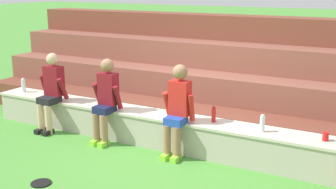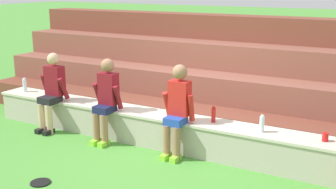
{
  "view_description": "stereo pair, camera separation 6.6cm",
  "coord_description": "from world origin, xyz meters",
  "px_view_note": "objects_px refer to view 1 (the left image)",
  "views": [
    {
      "loc": [
        3.14,
        -5.5,
        2.58
      ],
      "look_at": [
        0.01,
        0.25,
        0.87
      ],
      "focal_mm": 46.03,
      "sensor_mm": 36.0,
      "label": 1
    },
    {
      "loc": [
        3.2,
        -5.47,
        2.58
      ],
      "look_at": [
        0.01,
        0.25,
        0.87
      ],
      "focal_mm": 46.03,
      "sensor_mm": 36.0,
      "label": 2
    }
  ],
  "objects_px": {
    "frisbee": "(41,183)",
    "person_center": "(178,108)",
    "water_bottle_mid_right": "(214,115)",
    "person_left_of_center": "(106,98)",
    "water_bottle_near_left": "(23,85)",
    "person_far_left": "(51,90)",
    "plastic_cup_right_end": "(46,93)",
    "water_bottle_mid_left": "(262,124)",
    "plastic_cup_left_end": "(326,137)"
  },
  "relations": [
    {
      "from": "frisbee",
      "to": "person_center",
      "type": "bearing_deg",
      "value": 56.76
    },
    {
      "from": "person_center",
      "to": "water_bottle_mid_right",
      "type": "xyz_separation_m",
      "value": [
        0.46,
        0.3,
        -0.12
      ]
    },
    {
      "from": "person_left_of_center",
      "to": "water_bottle_mid_right",
      "type": "relative_size",
      "value": 5.58
    },
    {
      "from": "water_bottle_mid_right",
      "to": "water_bottle_near_left",
      "type": "bearing_deg",
      "value": -179.32
    },
    {
      "from": "person_far_left",
      "to": "plastic_cup_right_end",
      "type": "distance_m",
      "value": 0.48
    },
    {
      "from": "water_bottle_mid_left",
      "to": "plastic_cup_left_end",
      "type": "distance_m",
      "value": 0.86
    },
    {
      "from": "water_bottle_near_left",
      "to": "frisbee",
      "type": "relative_size",
      "value": 1.02
    },
    {
      "from": "plastic_cup_left_end",
      "to": "frisbee",
      "type": "distance_m",
      "value": 3.84
    },
    {
      "from": "plastic_cup_left_end",
      "to": "frisbee",
      "type": "height_order",
      "value": "plastic_cup_left_end"
    },
    {
      "from": "plastic_cup_right_end",
      "to": "frisbee",
      "type": "relative_size",
      "value": 0.43
    },
    {
      "from": "person_far_left",
      "to": "plastic_cup_right_end",
      "type": "relative_size",
      "value": 12.13
    },
    {
      "from": "person_left_of_center",
      "to": "water_bottle_mid_left",
      "type": "xyz_separation_m",
      "value": [
        2.54,
        0.25,
        -0.1
      ]
    },
    {
      "from": "person_far_left",
      "to": "water_bottle_near_left",
      "type": "relative_size",
      "value": 5.06
    },
    {
      "from": "water_bottle_mid_left",
      "to": "frisbee",
      "type": "relative_size",
      "value": 0.94
    },
    {
      "from": "water_bottle_near_left",
      "to": "plastic_cup_right_end",
      "type": "xyz_separation_m",
      "value": [
        0.59,
        -0.03,
        -0.07
      ]
    },
    {
      "from": "person_far_left",
      "to": "frisbee",
      "type": "height_order",
      "value": "person_far_left"
    },
    {
      "from": "plastic_cup_right_end",
      "to": "water_bottle_near_left",
      "type": "bearing_deg",
      "value": 177.21
    },
    {
      "from": "water_bottle_mid_right",
      "to": "frisbee",
      "type": "relative_size",
      "value": 0.93
    },
    {
      "from": "person_left_of_center",
      "to": "plastic_cup_left_end",
      "type": "xyz_separation_m",
      "value": [
        3.39,
        0.31,
        -0.16
      ]
    },
    {
      "from": "plastic_cup_right_end",
      "to": "person_left_of_center",
      "type": "bearing_deg",
      "value": -9.17
    },
    {
      "from": "person_far_left",
      "to": "water_bottle_near_left",
      "type": "bearing_deg",
      "value": 164.3
    },
    {
      "from": "person_far_left",
      "to": "person_center",
      "type": "distance_m",
      "value": 2.5
    },
    {
      "from": "person_far_left",
      "to": "water_bottle_mid_left",
      "type": "bearing_deg",
      "value": 3.7
    },
    {
      "from": "person_far_left",
      "to": "person_center",
      "type": "relative_size",
      "value": 0.99
    },
    {
      "from": "person_left_of_center",
      "to": "water_bottle_near_left",
      "type": "xyz_separation_m",
      "value": [
        -2.17,
        0.28,
        -0.09
      ]
    },
    {
      "from": "water_bottle_mid_right",
      "to": "plastic_cup_right_end",
      "type": "height_order",
      "value": "water_bottle_mid_right"
    },
    {
      "from": "person_center",
      "to": "water_bottle_mid_left",
      "type": "xyz_separation_m",
      "value": [
        1.24,
        0.22,
        -0.12
      ]
    },
    {
      "from": "plastic_cup_right_end",
      "to": "frisbee",
      "type": "bearing_deg",
      "value": -48.15
    },
    {
      "from": "water_bottle_near_left",
      "to": "water_bottle_mid_left",
      "type": "bearing_deg",
      "value": -0.39
    },
    {
      "from": "person_far_left",
      "to": "plastic_cup_left_end",
      "type": "xyz_separation_m",
      "value": [
        4.59,
        0.3,
        -0.16
      ]
    },
    {
      "from": "water_bottle_near_left",
      "to": "frisbee",
      "type": "xyz_separation_m",
      "value": [
        2.34,
        -1.98,
        -0.64
      ]
    },
    {
      "from": "frisbee",
      "to": "plastic_cup_right_end",
      "type": "bearing_deg",
      "value": 131.85
    },
    {
      "from": "water_bottle_mid_left",
      "to": "plastic_cup_right_end",
      "type": "height_order",
      "value": "water_bottle_mid_left"
    },
    {
      "from": "water_bottle_mid_left",
      "to": "plastic_cup_left_end",
      "type": "height_order",
      "value": "water_bottle_mid_left"
    },
    {
      "from": "water_bottle_mid_left",
      "to": "water_bottle_mid_right",
      "type": "bearing_deg",
      "value": 174.21
    },
    {
      "from": "water_bottle_near_left",
      "to": "frisbee",
      "type": "distance_m",
      "value": 3.13
    },
    {
      "from": "person_left_of_center",
      "to": "plastic_cup_left_end",
      "type": "distance_m",
      "value": 3.41
    },
    {
      "from": "person_left_of_center",
      "to": "plastic_cup_right_end",
      "type": "height_order",
      "value": "person_left_of_center"
    },
    {
      "from": "person_center",
      "to": "person_left_of_center",
      "type": "bearing_deg",
      "value": -178.59
    },
    {
      "from": "person_center",
      "to": "plastic_cup_right_end",
      "type": "relative_size",
      "value": 12.3
    },
    {
      "from": "person_left_of_center",
      "to": "plastic_cup_right_end",
      "type": "xyz_separation_m",
      "value": [
        -1.58,
        0.25,
        -0.16
      ]
    },
    {
      "from": "water_bottle_mid_left",
      "to": "frisbee",
      "type": "bearing_deg",
      "value": -140.56
    },
    {
      "from": "water_bottle_mid_left",
      "to": "water_bottle_near_left",
      "type": "bearing_deg",
      "value": 179.61
    },
    {
      "from": "plastic_cup_right_end",
      "to": "frisbee",
      "type": "height_order",
      "value": "plastic_cup_right_end"
    },
    {
      "from": "person_left_of_center",
      "to": "person_center",
      "type": "bearing_deg",
      "value": 1.41
    },
    {
      "from": "water_bottle_mid_right",
      "to": "water_bottle_mid_left",
      "type": "bearing_deg",
      "value": -5.79
    },
    {
      "from": "plastic_cup_left_end",
      "to": "water_bottle_mid_right",
      "type": "bearing_deg",
      "value": 179.17
    },
    {
      "from": "person_left_of_center",
      "to": "water_bottle_near_left",
      "type": "bearing_deg",
      "value": 172.55
    },
    {
      "from": "person_far_left",
      "to": "plastic_cup_right_end",
      "type": "height_order",
      "value": "person_far_left"
    },
    {
      "from": "plastic_cup_right_end",
      "to": "plastic_cup_left_end",
      "type": "distance_m",
      "value": 4.97
    }
  ]
}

